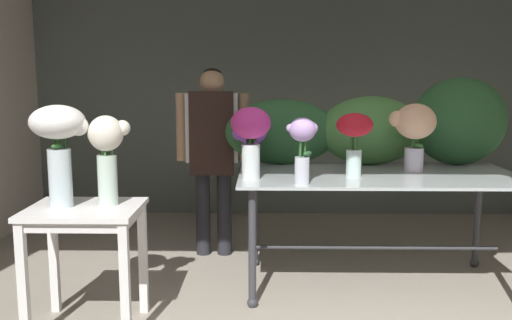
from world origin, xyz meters
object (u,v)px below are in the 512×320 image
Objects in this scene: florist at (213,142)px; vase_white_roses_tall at (59,139)px; vase_peach_peonies at (414,128)px; vase_lilac_lilies at (303,143)px; display_table_glass at (377,189)px; vase_magenta_hydrangea at (251,133)px; vase_crimson_freesia at (354,134)px; vase_violet_snapdragons at (251,139)px; vase_cream_lisianthus_tall at (107,151)px; side_table_white at (85,226)px.

vase_white_roses_tall is (-0.75, -1.40, 0.19)m from florist.
vase_lilac_lilies is at bearing -149.97° from vase_peach_peonies.
display_table_glass is 4.07× the size of vase_magenta_hydrangea.
vase_lilac_lilies is 0.71× the size of vase_white_roses_tall.
vase_violet_snapdragons is at bearing 158.69° from vase_crimson_freesia.
vase_cream_lisianthus_tall is at bearing -160.59° from vase_crimson_freesia.
vase_peach_peonies is (1.48, -0.61, 0.18)m from florist.
side_table_white is 1.25× the size of vase_white_roses_tall.
vase_peach_peonies is at bearing 13.78° from vase_magenta_hydrangea.
display_table_glass is 3.66× the size of vase_cream_lisianthus_tall.
vase_lilac_lilies is at bearing -144.09° from display_table_glass.
vase_crimson_freesia is at bearing -38.26° from florist.
vase_magenta_hydrangea is at bearing -173.01° from vase_crimson_freesia.
vase_lilac_lilies is at bearing 13.77° from side_table_white.
vase_magenta_hydrangea is at bearing 24.94° from vase_white_roses_tall.
side_table_white is 0.46m from vase_cream_lisianthus_tall.
vase_lilac_lilies is at bearing -58.09° from vase_violet_snapdragons.
display_table_glass is 0.51m from vase_peach_peonies.
vase_white_roses_tall is at bearing -160.04° from display_table_glass.
vase_lilac_lilies is (-0.36, -0.27, -0.03)m from vase_crimson_freesia.
side_table_white is at bearing -159.50° from vase_peach_peonies.
vase_peach_peonies is (2.10, 0.79, 0.50)m from side_table_white.
vase_peach_peonies is 1.15× the size of vase_lilac_lilies.
vase_crimson_freesia is 1.87m from vase_white_roses_tall.
florist reaches higher than vase_violet_snapdragons.
vase_cream_lisianthus_tall reaches higher than side_table_white.
florist is 1.61m from vase_peach_peonies.
vase_peach_peonies reaches higher than vase_magenta_hydrangea.
florist reaches higher than vase_peach_peonies.
vase_violet_snapdragons is 0.37m from vase_magenta_hydrangea.
vase_white_roses_tall is at bearing -167.45° from vase_lilac_lilies.
vase_magenta_hydrangea is (-0.88, -0.21, 0.42)m from display_table_glass.
vase_peach_peonies reaches higher than vase_crimson_freesia.
vase_cream_lisianthus_tall is at bearing -110.10° from florist.
vase_white_roses_tall is at bearing -168.04° from vase_cream_lisianthus_tall.
side_table_white is 1.56× the size of vase_magenta_hydrangea.
vase_cream_lisianthus_tall is (-0.49, -1.35, 0.11)m from florist.
florist is 3.68× the size of vase_lilac_lilies.
vase_magenta_hydrangea is at bearing 150.01° from vase_lilac_lilies.
vase_magenta_hydrangea is 0.95m from vase_cream_lisianthus_tall.
vase_peach_peonies is at bearing 19.41° from vase_white_roses_tall.
vase_cream_lisianthus_tall is at bearing -159.66° from vase_peach_peonies.
florist is at bearing 61.82° from vase_white_roses_tall.
vase_peach_peonies reaches higher than vase_violet_snapdragons.
vase_violet_snapdragons is 0.83× the size of vase_crimson_freesia.
vase_magenta_hydrangea reaches higher than vase_violet_snapdragons.
display_table_glass is 2.61× the size of side_table_white.
vase_lilac_lilies is (-0.55, -0.40, 0.38)m from display_table_glass.
vase_crimson_freesia is (1.65, 0.59, 0.48)m from side_table_white.
vase_crimson_freesia is at bearing 19.69° from side_table_white.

